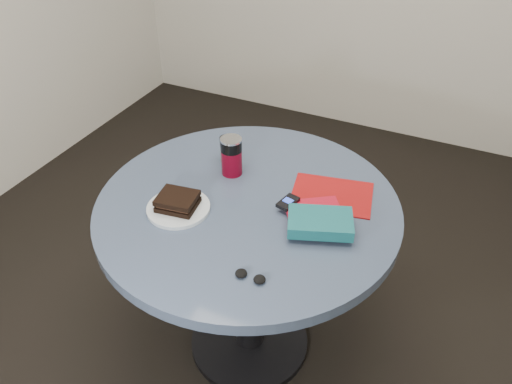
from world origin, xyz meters
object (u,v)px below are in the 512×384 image
at_px(red_book, 314,211).
at_px(soda_can, 232,156).
at_px(pepper_grinder, 226,149).
at_px(novel, 320,222).
at_px(plate, 178,208).
at_px(mp3_player, 288,202).
at_px(headphones, 250,276).
at_px(table, 248,239).
at_px(sandwich, 177,201).
at_px(magazine, 332,195).

bearing_deg(red_book, soda_can, 130.70).
xyz_separation_m(pepper_grinder, novel, (0.44, -0.23, -0.01)).
bearing_deg(plate, mp3_player, 26.09).
bearing_deg(headphones, pepper_grinder, 123.99).
bearing_deg(table, novel, -9.06).
bearing_deg(sandwich, headphones, -27.09).
distance_m(pepper_grinder, magazine, 0.42).
height_order(sandwich, mp3_player, sandwich).
relative_size(table, plate, 4.92).
height_order(table, red_book, red_book).
distance_m(sandwich, red_book, 0.43).
relative_size(table, magazine, 3.79).
bearing_deg(mp3_player, table, -169.82).
distance_m(table, novel, 0.33).
distance_m(soda_can, headphones, 0.52).
relative_size(plate, soda_can, 1.45).
bearing_deg(mp3_player, magazine, 49.40).
bearing_deg(magazine, headphones, -111.69).
bearing_deg(soda_can, plate, -103.26).
xyz_separation_m(magazine, headphones, (-0.08, -0.45, 0.01)).
bearing_deg(soda_can, sandwich, -103.41).
xyz_separation_m(table, magazine, (0.24, 0.15, 0.17)).
bearing_deg(plate, sandwich, 175.48).
xyz_separation_m(table, headphones, (0.15, -0.30, 0.17)).
bearing_deg(plate, red_book, 22.29).
xyz_separation_m(sandwich, novel, (0.45, 0.09, 0.00)).
xyz_separation_m(red_book, novel, (0.05, -0.07, 0.03)).
distance_m(plate, soda_can, 0.27).
relative_size(sandwich, pepper_grinder, 1.36).
bearing_deg(red_book, plate, 168.49).
height_order(soda_can, novel, soda_can).
distance_m(red_book, mp3_player, 0.09).
bearing_deg(pepper_grinder, plate, -91.24).
distance_m(table, pepper_grinder, 0.33).
height_order(plate, pepper_grinder, pepper_grinder).
distance_m(table, plate, 0.28).
distance_m(pepper_grinder, red_book, 0.42).
distance_m(plate, novel, 0.46).
distance_m(plate, mp3_player, 0.35).
bearing_deg(magazine, red_book, -112.38).
relative_size(table, pepper_grinder, 10.06).
bearing_deg(table, soda_can, 134.00).
height_order(table, pepper_grinder, pepper_grinder).
height_order(sandwich, pepper_grinder, pepper_grinder).
relative_size(table, mp3_player, 11.86).
relative_size(sandwich, red_book, 0.78).
xyz_separation_m(table, plate, (-0.18, -0.13, 0.17)).
height_order(table, plate, plate).
distance_m(pepper_grinder, mp3_player, 0.35).
bearing_deg(red_book, table, 154.90).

